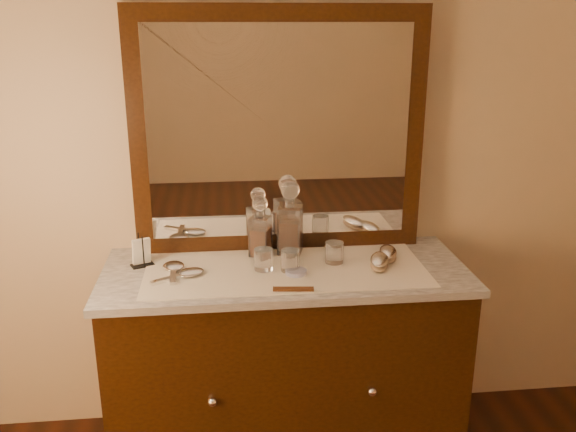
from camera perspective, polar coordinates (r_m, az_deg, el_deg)
The scene contains 17 objects.
dresser_cabinet at distance 2.61m, azimuth -0.25°, elevation -13.85°, with size 1.40×0.55×0.82m, color black.
knob_left at distance 2.34m, azimuth -7.13°, elevation -16.99°, with size 0.04×0.04×0.04m, color silver.
knob_right at distance 2.40m, azimuth 7.94°, elevation -16.06°, with size 0.04×0.04×0.04m, color silver.
marble_top at distance 2.41m, azimuth -0.26°, elevation -5.26°, with size 1.44×0.59×0.03m, color silver.
mirror_frame at distance 2.50m, azimuth -0.87°, elevation 7.91°, with size 1.20×0.08×1.00m, color black.
mirror_glass at distance 2.47m, azimuth -0.80°, elevation 7.77°, with size 1.06×0.01×0.86m, color white.
lace_runner at distance 2.39m, azimuth -0.21°, elevation -5.07°, with size 1.10×0.45×0.00m, color beige.
pin_dish at distance 2.34m, azimuth 0.76°, elevation -5.30°, with size 0.08×0.08×0.01m, color silver.
comb at distance 2.21m, azimuth 0.51°, elevation -6.90°, with size 0.15×0.03×0.01m, color #662E12.
napkin_rack at distance 2.48m, azimuth -13.64°, elevation -3.43°, with size 0.10×0.08×0.13m.
decanter_left at distance 2.49m, azimuth -2.63°, elevation -1.57°, with size 0.10×0.10×0.26m.
decanter_right at distance 2.51m, azimuth 0.20°, elevation -0.89°, with size 0.12×0.12×0.31m.
brush_near at distance 2.43m, azimuth 8.61°, elevation -4.27°, with size 0.12×0.18×0.04m.
brush_far at distance 2.52m, azimuth 9.40°, elevation -3.52°, with size 0.10×0.17×0.04m.
hand_mirror_outer at distance 2.42m, azimuth -10.76°, elevation -4.83°, with size 0.09×0.22×0.02m.
hand_mirror_inner at distance 2.36m, azimuth -9.57°, elevation -5.37°, with size 0.22×0.16×0.02m.
tumblers at distance 2.39m, azimuth 0.81°, elevation -3.91°, with size 0.36×0.14×0.08m.
Camera 1 is at (-0.23, -0.25, 1.79)m, focal length 37.73 mm.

